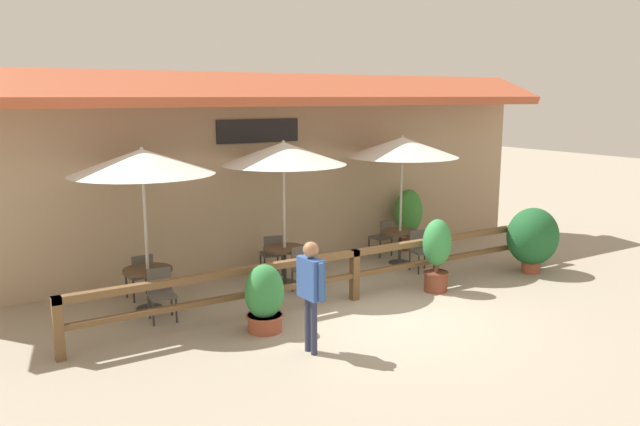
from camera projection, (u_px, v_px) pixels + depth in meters
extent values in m
plane|color=#9E937F|center=(389.00, 316.00, 10.72)|extent=(60.00, 60.00, 0.00)
cube|color=tan|center=(274.00, 184.00, 13.90)|extent=(14.00, 0.40, 3.60)
cube|color=#B25133|center=(285.00, 89.00, 13.05)|extent=(14.28, 1.48, 0.70)
cube|color=black|center=(258.00, 131.00, 13.23)|extent=(1.90, 0.04, 0.49)
cube|color=brown|center=(355.00, 253.00, 11.43)|extent=(10.40, 0.14, 0.11)
cube|color=brown|center=(355.00, 275.00, 11.51)|extent=(10.40, 0.10, 0.09)
cube|color=brown|center=(58.00, 329.00, 8.85)|extent=(0.14, 0.14, 0.95)
cube|color=brown|center=(355.00, 275.00, 11.51)|extent=(0.14, 0.14, 0.95)
cube|color=brown|center=(540.00, 242.00, 14.16)|extent=(0.14, 0.14, 0.95)
cylinder|color=#B7B2A8|center=(146.00, 241.00, 10.85)|extent=(0.06, 0.06, 2.48)
cone|color=silver|center=(142.00, 162.00, 10.60)|extent=(2.47, 2.47, 0.43)
sphere|color=#B2ADA3|center=(141.00, 149.00, 10.56)|extent=(0.07, 0.07, 0.07)
cylinder|color=#4C3826|center=(148.00, 270.00, 10.95)|extent=(0.86, 0.86, 0.05)
cylinder|color=#333333|center=(149.00, 290.00, 11.02)|extent=(0.07, 0.07, 0.70)
cylinder|color=#333333|center=(150.00, 308.00, 11.08)|extent=(0.47, 0.47, 0.03)
cube|color=#514C47|center=(162.00, 295.00, 10.43)|extent=(0.47, 0.47, 0.05)
cube|color=#514C47|center=(159.00, 280.00, 10.56)|extent=(0.40, 0.08, 0.40)
cylinder|color=#2D2D2D|center=(153.00, 314.00, 10.23)|extent=(0.04, 0.04, 0.42)
cylinder|color=#2D2D2D|center=(176.00, 311.00, 10.39)|extent=(0.04, 0.04, 0.42)
cylinder|color=#2D2D2D|center=(149.00, 307.00, 10.57)|extent=(0.04, 0.04, 0.42)
cylinder|color=#2D2D2D|center=(172.00, 304.00, 10.72)|extent=(0.04, 0.04, 0.42)
cube|color=#514C47|center=(139.00, 275.00, 11.60)|extent=(0.45, 0.45, 0.05)
cube|color=#514C47|center=(143.00, 266.00, 11.40)|extent=(0.40, 0.07, 0.40)
cylinder|color=#2D2D2D|center=(146.00, 283.00, 11.90)|extent=(0.04, 0.04, 0.42)
cylinder|color=#2D2D2D|center=(127.00, 287.00, 11.68)|extent=(0.04, 0.04, 0.42)
cylinder|color=#2D2D2D|center=(154.00, 288.00, 11.60)|extent=(0.04, 0.04, 0.42)
cylinder|color=#2D2D2D|center=(134.00, 292.00, 11.38)|extent=(0.04, 0.04, 0.42)
cylinder|color=#B7B2A8|center=(284.00, 223.00, 12.39)|extent=(0.06, 0.06, 2.48)
cone|color=silver|center=(283.00, 153.00, 12.14)|extent=(2.47, 2.47, 0.43)
sphere|color=#B2ADA3|center=(283.00, 142.00, 12.10)|extent=(0.07, 0.07, 0.07)
cylinder|color=#4C3826|center=(285.00, 249.00, 12.49)|extent=(0.86, 0.86, 0.05)
cylinder|color=#333333|center=(285.00, 266.00, 12.56)|extent=(0.07, 0.07, 0.70)
cylinder|color=#333333|center=(285.00, 282.00, 12.62)|extent=(0.47, 0.47, 0.03)
cube|color=#514C47|center=(306.00, 270.00, 11.97)|extent=(0.45, 0.45, 0.05)
cube|color=#514C47|center=(300.00, 256.00, 12.08)|extent=(0.40, 0.07, 0.40)
cylinder|color=#2D2D2D|center=(303.00, 286.00, 11.75)|extent=(0.04, 0.04, 0.42)
cylinder|color=#2D2D2D|center=(320.00, 282.00, 11.97)|extent=(0.04, 0.04, 0.42)
cylinder|color=#2D2D2D|center=(292.00, 281.00, 12.05)|extent=(0.04, 0.04, 0.42)
cylinder|color=#2D2D2D|center=(308.00, 278.00, 12.27)|extent=(0.04, 0.04, 0.42)
cube|color=#514C47|center=(271.00, 254.00, 13.19)|extent=(0.51, 0.51, 0.05)
cube|color=#514C47|center=(273.00, 245.00, 12.97)|extent=(0.40, 0.13, 0.40)
cylinder|color=#2D2D2D|center=(278.00, 261.00, 13.47)|extent=(0.04, 0.04, 0.42)
cylinder|color=#2D2D2D|center=(261.00, 263.00, 13.35)|extent=(0.04, 0.04, 0.42)
cylinder|color=#2D2D2D|center=(282.00, 266.00, 13.11)|extent=(0.04, 0.04, 0.42)
cylinder|color=#2D2D2D|center=(265.00, 267.00, 13.00)|extent=(0.04, 0.04, 0.42)
cylinder|color=#B7B2A8|center=(401.00, 209.00, 13.91)|extent=(0.06, 0.06, 2.48)
cone|color=silver|center=(402.00, 147.00, 13.65)|extent=(2.47, 2.47, 0.43)
sphere|color=#B2ADA3|center=(402.00, 137.00, 13.61)|extent=(0.07, 0.07, 0.07)
cylinder|color=#4C3826|center=(400.00, 232.00, 14.01)|extent=(0.86, 0.86, 0.05)
cylinder|color=#333333|center=(400.00, 248.00, 14.07)|extent=(0.07, 0.07, 0.70)
cylinder|color=#333333|center=(399.00, 262.00, 14.14)|extent=(0.47, 0.47, 0.03)
cube|color=#514C47|center=(422.00, 251.00, 13.39)|extent=(0.48, 0.48, 0.05)
cube|color=#514C47|center=(418.00, 239.00, 13.53)|extent=(0.40, 0.10, 0.40)
cylinder|color=#2D2D2D|center=(419.00, 265.00, 13.19)|extent=(0.04, 0.04, 0.42)
cylinder|color=#2D2D2D|center=(434.00, 263.00, 13.34)|extent=(0.04, 0.04, 0.42)
cylinder|color=#2D2D2D|center=(410.00, 261.00, 13.54)|extent=(0.04, 0.04, 0.42)
cylinder|color=#2D2D2D|center=(425.00, 259.00, 13.68)|extent=(0.04, 0.04, 0.42)
cube|color=#514C47|center=(380.00, 237.00, 14.73)|extent=(0.47, 0.47, 0.05)
cube|color=#514C47|center=(386.00, 229.00, 14.54)|extent=(0.40, 0.08, 0.40)
cylinder|color=#2D2D2D|center=(381.00, 244.00, 15.04)|extent=(0.04, 0.04, 0.42)
cylinder|color=#2D2D2D|center=(369.00, 247.00, 14.81)|extent=(0.04, 0.04, 0.42)
cylinder|color=#2D2D2D|center=(392.00, 247.00, 14.75)|extent=(0.04, 0.04, 0.42)
cylinder|color=#2D2D2D|center=(380.00, 250.00, 14.51)|extent=(0.04, 0.04, 0.42)
cylinder|color=brown|center=(436.00, 281.00, 12.07)|extent=(0.45, 0.45, 0.39)
cylinder|color=brown|center=(436.00, 273.00, 12.04)|extent=(0.48, 0.48, 0.04)
cylinder|color=brown|center=(436.00, 265.00, 12.01)|extent=(0.08, 0.08, 0.27)
ellipsoid|color=#338442|center=(437.00, 243.00, 11.93)|extent=(0.58, 0.52, 0.91)
cylinder|color=#9E4C33|center=(531.00, 266.00, 13.38)|extent=(0.39, 0.39, 0.27)
cylinder|color=#9E4C33|center=(531.00, 261.00, 13.36)|extent=(0.42, 0.42, 0.04)
ellipsoid|color=#1E5B2D|center=(533.00, 236.00, 13.26)|extent=(1.14, 1.03, 1.22)
cylinder|color=#9E4C33|center=(265.00, 323.00, 10.03)|extent=(0.55, 0.55, 0.27)
cylinder|color=#9E4C33|center=(265.00, 316.00, 10.01)|extent=(0.59, 0.59, 0.04)
ellipsoid|color=#338442|center=(264.00, 292.00, 9.94)|extent=(0.64, 0.58, 0.90)
cylinder|color=brown|center=(408.00, 245.00, 15.39)|extent=(0.44, 0.44, 0.24)
cylinder|color=brown|center=(408.00, 241.00, 15.37)|extent=(0.47, 0.47, 0.04)
cylinder|color=brown|center=(408.00, 233.00, 15.34)|extent=(0.08, 0.08, 0.33)
ellipsoid|color=#3D8E38|center=(408.00, 212.00, 15.24)|extent=(0.71, 0.64, 1.11)
cylinder|color=#2D334C|center=(308.00, 324.00, 9.20)|extent=(0.09, 0.09, 0.84)
cylinder|color=#2D334C|center=(314.00, 327.00, 9.06)|extent=(0.09, 0.09, 0.84)
cube|color=#33569E|center=(311.00, 278.00, 9.00)|extent=(0.22, 0.46, 0.60)
cylinder|color=#33569E|center=(301.00, 274.00, 9.21)|extent=(0.07, 0.07, 0.57)
cylinder|color=#33569E|center=(321.00, 282.00, 8.79)|extent=(0.07, 0.07, 0.57)
sphere|color=#9E704C|center=(311.00, 250.00, 8.92)|extent=(0.23, 0.23, 0.23)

